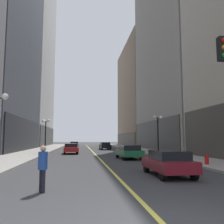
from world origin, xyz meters
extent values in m
plane|color=#38383A|center=(0.00, 35.00, 0.00)|extent=(200.00, 200.00, 0.00)
cube|color=#9E9991|center=(-8.25, 35.00, 0.07)|extent=(4.50, 78.00, 0.15)
cube|color=#9E9991|center=(8.25, 35.00, 0.07)|extent=(4.50, 78.00, 0.15)
cube|color=#E5D64C|center=(0.00, 35.00, 0.00)|extent=(0.16, 70.00, 0.01)
cube|color=black|center=(-10.60, 34.50, 2.50)|extent=(0.50, 22.80, 5.00)
cube|color=#3A3935|center=(-10.60, 60.00, 2.50)|extent=(0.50, 24.70, 5.00)
cube|color=#A8A399|center=(18.38, 34.50, 21.29)|extent=(15.77, 24.00, 42.58)
cube|color=#3A3935|center=(10.60, 34.50, 2.50)|extent=(0.50, 22.80, 5.00)
cube|color=gray|center=(15.54, 60.00, 14.32)|extent=(10.08, 26.00, 28.65)
cube|color=#332A23|center=(10.60, 60.00, 1.72)|extent=(0.50, 24.70, 3.44)
cube|color=maroon|center=(2.68, 6.99, 0.59)|extent=(1.76, 4.02, 0.55)
cube|color=black|center=(2.68, 6.79, 1.07)|extent=(1.54, 2.25, 0.50)
cylinder|color=black|center=(1.93, 8.40, 0.32)|extent=(0.22, 0.64, 0.64)
cylinder|color=black|center=(3.44, 8.40, 0.32)|extent=(0.22, 0.64, 0.64)
cylinder|color=black|center=(1.92, 5.59, 0.32)|extent=(0.22, 0.64, 0.64)
cylinder|color=black|center=(3.43, 5.59, 0.32)|extent=(0.22, 0.64, 0.64)
cube|color=#196038|center=(2.76, 17.52, 0.59)|extent=(2.02, 4.43, 0.55)
cube|color=black|center=(2.77, 17.30, 1.07)|extent=(1.72, 2.51, 0.50)
cylinder|color=black|center=(1.90, 19.01, 0.32)|extent=(0.25, 0.65, 0.64)
cylinder|color=black|center=(3.49, 19.08, 0.32)|extent=(0.25, 0.65, 0.64)
cylinder|color=black|center=(2.03, 15.96, 0.32)|extent=(0.25, 0.65, 0.64)
cylinder|color=black|center=(3.62, 16.03, 0.32)|extent=(0.25, 0.65, 0.64)
cube|color=#B21919|center=(-3.04, 26.25, 0.59)|extent=(2.02, 4.31, 0.55)
cube|color=black|center=(-3.05, 26.46, 1.07)|extent=(1.71, 2.44, 0.50)
cylinder|color=black|center=(-2.18, 24.81, 0.32)|extent=(0.25, 0.65, 0.64)
cylinder|color=black|center=(-3.76, 24.74, 0.32)|extent=(0.25, 0.65, 0.64)
cylinder|color=black|center=(-2.32, 27.77, 0.32)|extent=(0.25, 0.65, 0.64)
cylinder|color=black|center=(-3.90, 27.69, 0.32)|extent=(0.25, 0.65, 0.64)
cube|color=black|center=(2.50, 37.18, 0.59)|extent=(1.84, 4.31, 0.55)
cube|color=black|center=(2.50, 36.97, 1.07)|extent=(1.58, 2.43, 0.50)
cylinder|color=black|center=(1.72, 38.65, 0.32)|extent=(0.24, 0.65, 0.64)
cylinder|color=black|center=(3.18, 38.70, 0.32)|extent=(0.24, 0.65, 0.64)
cylinder|color=black|center=(1.82, 35.67, 0.32)|extent=(0.24, 0.65, 0.64)
cylinder|color=black|center=(3.28, 35.72, 0.32)|extent=(0.24, 0.65, 0.64)
cube|color=#B7B7BC|center=(-3.05, 44.92, 0.59)|extent=(1.83, 4.18, 0.55)
cube|color=black|center=(-3.05, 45.13, 1.07)|extent=(1.60, 2.35, 0.50)
cylinder|color=black|center=(-2.26, 43.47, 0.32)|extent=(0.23, 0.64, 0.64)
cylinder|color=black|center=(-3.80, 43.46, 0.32)|extent=(0.23, 0.64, 0.64)
cylinder|color=black|center=(-2.29, 46.39, 0.32)|extent=(0.23, 0.64, 0.64)
cylinder|color=black|center=(-3.84, 46.37, 0.32)|extent=(0.23, 0.64, 0.64)
cylinder|color=black|center=(-3.19, 3.82, 0.41)|extent=(0.14, 0.14, 0.81)
cylinder|color=black|center=(-3.29, 3.94, 0.41)|extent=(0.14, 0.14, 0.81)
cylinder|color=#234799|center=(-3.24, 3.88, 1.14)|extent=(0.48, 0.48, 0.64)
sphere|color=tan|center=(-3.24, 3.88, 1.57)|extent=(0.22, 0.22, 0.22)
cube|color=black|center=(3.20, 2.58, 5.20)|extent=(0.28, 0.24, 0.90)
sphere|color=red|center=(3.20, 2.44, 5.48)|extent=(0.17, 0.17, 0.17)
sphere|color=orange|center=(3.20, 2.44, 5.20)|extent=(0.17, 0.17, 0.17)
sphere|color=green|center=(3.20, 2.44, 4.92)|extent=(0.17, 0.17, 0.17)
sphere|color=white|center=(-6.05, 8.41, 4.25)|extent=(0.36, 0.36, 0.36)
cylinder|color=black|center=(-6.40, 26.91, 2.10)|extent=(0.14, 0.14, 4.20)
cylinder|color=black|center=(-6.40, 26.91, 4.15)|extent=(0.80, 0.06, 0.06)
sphere|color=white|center=(-6.75, 26.91, 4.25)|extent=(0.36, 0.36, 0.36)
sphere|color=white|center=(-6.05, 26.91, 4.25)|extent=(0.36, 0.36, 0.36)
cylinder|color=black|center=(6.40, 19.56, 2.10)|extent=(0.14, 0.14, 4.20)
cylinder|color=black|center=(6.40, 19.56, 4.15)|extent=(0.80, 0.06, 0.06)
sphere|color=white|center=(6.05, 19.56, 4.25)|extent=(0.36, 0.36, 0.36)
sphere|color=white|center=(6.75, 19.56, 4.25)|extent=(0.36, 0.36, 0.36)
cylinder|color=red|center=(6.90, 10.63, 0.40)|extent=(0.28, 0.28, 0.80)
camera|label=1|loc=(-1.90, -5.21, 1.93)|focal=38.15mm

